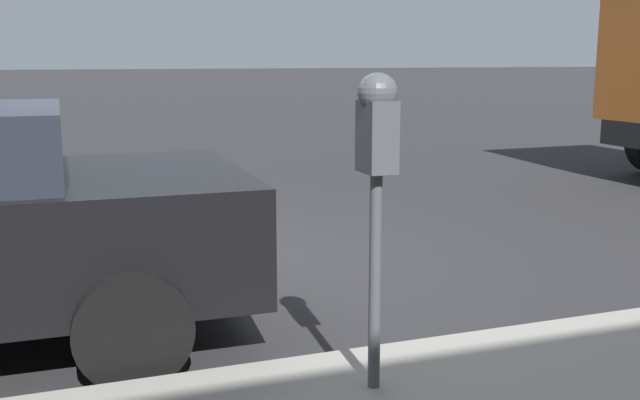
# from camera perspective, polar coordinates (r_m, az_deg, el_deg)

# --- Properties ---
(ground_plane) EXTENTS (220.00, 220.00, 0.00)m
(ground_plane) POSITION_cam_1_polar(r_m,az_deg,el_deg) (6.23, -9.75, -5.61)
(ground_plane) COLOR #2B2B2D
(parking_meter) EXTENTS (0.21, 0.19, 1.55)m
(parking_meter) POSITION_cam_1_polar(r_m,az_deg,el_deg) (3.54, 4.35, 3.75)
(parking_meter) COLOR #4C5156
(parking_meter) RESTS_ON sidewalk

